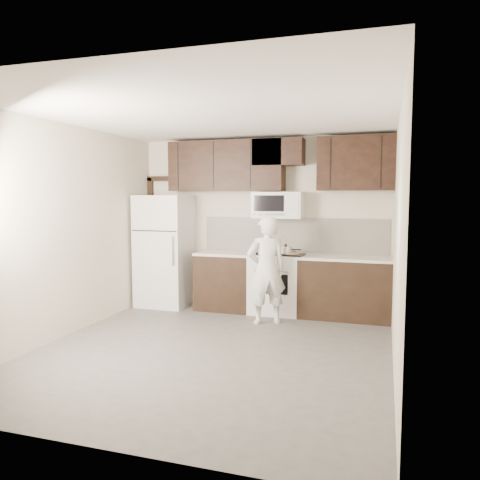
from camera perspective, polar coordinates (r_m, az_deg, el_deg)
The scene contains 14 objects.
floor at distance 5.61m, azimuth -3.29°, elevation -13.23°, with size 4.50×4.50×0.00m, color #4D4B48.
back_wall at distance 7.48m, azimuth 2.74°, elevation 2.01°, with size 4.00×4.00×0.00m, color beige.
ceiling at distance 5.39m, azimuth -3.45°, elevation 15.08°, with size 4.50×4.50×0.00m, color white.
counter_run at distance 7.16m, azimuth 6.77°, elevation -5.39°, with size 2.95×0.64×0.91m.
stove at distance 7.22m, azimuth 4.40°, elevation -5.24°, with size 0.76×0.66×0.94m.
backsplash at distance 7.37m, azimuth 6.47°, elevation 0.61°, with size 2.90×0.02×0.54m, color silver.
upper_cabinets at distance 7.26m, azimuth 4.03°, elevation 9.26°, with size 3.48×0.35×0.78m.
microwave at distance 7.21m, azimuth 4.67°, elevation 4.26°, with size 0.76×0.42×0.40m.
refrigerator at distance 7.73m, azimuth -9.16°, elevation -1.29°, with size 0.80×0.76×1.80m.
door_trim at distance 8.15m, azimuth -10.52°, elevation 1.49°, with size 0.50×0.08×2.12m.
saucepan at distance 6.96m, azimuth 5.61°, elevation -1.31°, with size 0.32×0.18×0.17m.
baking_tray at distance 6.99m, azimuth 6.09°, elevation -1.78°, with size 0.41×0.31×0.02m, color black.
pizza at distance 6.99m, azimuth 6.09°, elevation -1.61°, with size 0.28×0.28×0.02m, color beige.
person at distance 6.54m, azimuth 3.24°, elevation -3.69°, with size 0.55×0.36×1.52m, color white.
Camera 1 is at (1.88, -4.97, 1.79)m, focal length 35.00 mm.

